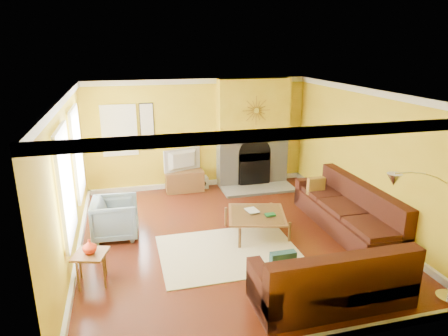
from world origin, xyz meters
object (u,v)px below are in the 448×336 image
object	(u,v)px
coffee_table	(256,223)
media_console	(185,181)
sectional_sofa	(310,225)
side_table	(92,268)
armchair	(115,218)
arc_lamp	(426,241)

from	to	relation	value
coffee_table	media_console	bearing A→B (deg)	109.71
sectional_sofa	side_table	distance (m)	3.69
coffee_table	side_table	world-z (taller)	side_table
coffee_table	armchair	size ratio (longest dim) A/B	1.27
armchair	side_table	bearing A→B (deg)	170.30
armchair	sectional_sofa	bearing A→B (deg)	-107.96
sectional_sofa	armchair	bearing A→B (deg)	158.48
sectional_sofa	coffee_table	xyz separation A→B (m)	(-0.72, 0.76, -0.24)
armchair	arc_lamp	bearing A→B (deg)	-124.92
sectional_sofa	armchair	distance (m)	3.57
armchair	arc_lamp	size ratio (longest dim) A/B	0.42
coffee_table	media_console	xyz separation A→B (m)	(-0.95, 2.66, 0.04)
media_console	side_table	bearing A→B (deg)	-118.93
side_table	arc_lamp	world-z (taller)	arc_lamp
coffee_table	armchair	xyz separation A→B (m)	(-2.60, 0.55, 0.17)
armchair	coffee_table	bearing A→B (deg)	-98.44
sectional_sofa	arc_lamp	bearing A→B (deg)	-69.28
sectional_sofa	media_console	bearing A→B (deg)	116.11
side_table	sectional_sofa	bearing A→B (deg)	3.02
sectional_sofa	arc_lamp	world-z (taller)	arc_lamp
armchair	arc_lamp	world-z (taller)	arc_lamp
media_console	armchair	size ratio (longest dim) A/B	1.11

